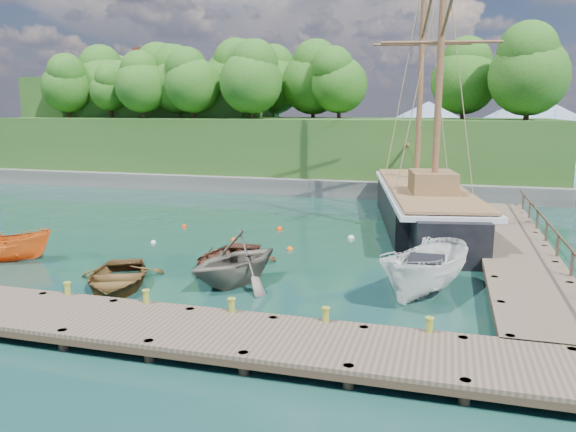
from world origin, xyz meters
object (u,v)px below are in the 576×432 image
Objects in this scene: rowboat_2 at (226,268)px; rowboat_0 at (117,287)px; motorboat_orange at (7,261)px; schooner at (423,208)px; cabin_boat_white at (425,296)px; rowboat_1 at (236,284)px.

rowboat_0 is at bearing -129.73° from rowboat_2.
motorboat_orange is 0.16× the size of schooner.
rowboat_2 is 0.20× the size of schooner.
cabin_boat_white is at bearing -112.32° from motorboat_orange.
rowboat_1 reaches higher than motorboat_orange.
rowboat_2 is 0.91× the size of cabin_boat_white.
motorboat_orange reaches higher than rowboat_2.
rowboat_2 is at bearing 25.76° from rowboat_0.
schooner is (7.83, 11.81, 1.03)m from rowboat_2.
rowboat_0 is 0.19× the size of schooner.
motorboat_orange is 18.63m from cabin_boat_white.
rowboat_1 is 0.80× the size of cabin_boat_white.
rowboat_0 is at bearing -135.74° from schooner.
schooner is (10.95, 15.41, 1.03)m from rowboat_0.
rowboat_1 reaches higher than cabin_boat_white.
cabin_boat_white is at bearing -12.73° from rowboat_0.
motorboat_orange is 22.44m from schooner.
rowboat_1 is 0.17× the size of schooner.
rowboat_0 is at bearing -128.69° from motorboat_orange.
rowboat_1 is at bearing -152.16° from cabin_boat_white.
rowboat_0 is 4.62m from rowboat_1.
motorboat_orange is at bearing -169.61° from rowboat_2.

